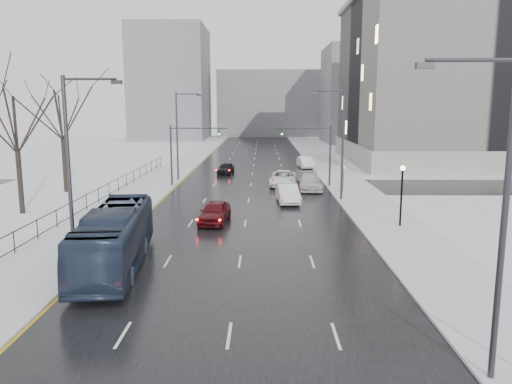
{
  "coord_description": "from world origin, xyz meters",
  "views": [
    {
      "loc": [
        1.22,
        -4.48,
        8.54
      ],
      "look_at": [
        0.8,
        30.29,
        2.5
      ],
      "focal_mm": 35.0,
      "sensor_mm": 36.0,
      "label": 1
    }
  ],
  "objects_px": {
    "streetlight_r_mid": "(340,139)",
    "streetlight_l_far": "(179,132)",
    "sedan_right_cross": "(283,178)",
    "mast_signal_left": "(181,148)",
    "tree_park_e": "(66,193)",
    "sedan_right_far": "(310,182)",
    "sedan_center_far": "(226,168)",
    "tree_park_d": "(23,215)",
    "sedan_center_near": "(215,212)",
    "sedan_right_distant": "(305,162)",
    "streetlight_r_near": "(498,206)",
    "mast_signal_right": "(320,148)",
    "sedan_right_near": "(288,193)",
    "no_uturn_sign": "(344,170)",
    "bus": "(115,238)",
    "streetlight_l_near": "(73,165)",
    "lamppost_r_mid": "(402,187)"
  },
  "relations": [
    {
      "from": "tree_park_d",
      "to": "sedan_center_near",
      "type": "xyz_separation_m",
      "value": [
        15.57,
        -2.85,
        0.85
      ]
    },
    {
      "from": "streetlight_l_near",
      "to": "lamppost_r_mid",
      "type": "bearing_deg",
      "value": 27.55
    },
    {
      "from": "streetlight_l_far",
      "to": "sedan_center_far",
      "type": "relative_size",
      "value": 2.36
    },
    {
      "from": "sedan_right_near",
      "to": "tree_park_e",
      "type": "bearing_deg",
      "value": 162.98
    },
    {
      "from": "bus",
      "to": "sedan_right_near",
      "type": "distance_m",
      "value": 20.61
    },
    {
      "from": "streetlight_r_mid",
      "to": "sedan_right_cross",
      "type": "xyz_separation_m",
      "value": [
        -4.67,
        8.37,
        -4.76
      ]
    },
    {
      "from": "tree_park_e",
      "to": "sedan_right_cross",
      "type": "relative_size",
      "value": 2.29
    },
    {
      "from": "tree_park_e",
      "to": "streetlight_r_near",
      "type": "relative_size",
      "value": 1.35
    },
    {
      "from": "lamppost_r_mid",
      "to": "no_uturn_sign",
      "type": "distance_m",
      "value": 14.13
    },
    {
      "from": "sedan_right_distant",
      "to": "sedan_center_far",
      "type": "bearing_deg",
      "value": -154.5
    },
    {
      "from": "sedan_right_near",
      "to": "sedan_center_far",
      "type": "height_order",
      "value": "sedan_right_near"
    },
    {
      "from": "mast_signal_left",
      "to": "sedan_right_far",
      "type": "distance_m",
      "value": 13.96
    },
    {
      "from": "mast_signal_right",
      "to": "streetlight_l_near",
      "type": "bearing_deg",
      "value": -118.96
    },
    {
      "from": "mast_signal_right",
      "to": "sedan_right_cross",
      "type": "bearing_deg",
      "value": 174.4
    },
    {
      "from": "sedan_right_distant",
      "to": "streetlight_r_mid",
      "type": "bearing_deg",
      "value": -93.23
    },
    {
      "from": "mast_signal_left",
      "to": "streetlight_r_mid",
      "type": "bearing_deg",
      "value": -27.31
    },
    {
      "from": "tree_park_e",
      "to": "sedan_right_far",
      "type": "xyz_separation_m",
      "value": [
        24.3,
        1.93,
        0.88
      ]
    },
    {
      "from": "sedan_right_far",
      "to": "sedan_center_near",
      "type": "bearing_deg",
      "value": -119.01
    },
    {
      "from": "streetlight_r_near",
      "to": "lamppost_r_mid",
      "type": "xyz_separation_m",
      "value": [
        2.83,
        20.0,
        -2.67
      ]
    },
    {
      "from": "tree_park_e",
      "to": "mast_signal_right",
      "type": "bearing_deg",
      "value": 8.9
    },
    {
      "from": "streetlight_r_near",
      "to": "mast_signal_right",
      "type": "distance_m",
      "value": 38.04
    },
    {
      "from": "streetlight_r_near",
      "to": "sedan_right_near",
      "type": "xyz_separation_m",
      "value": [
        -4.67,
        28.97,
        -4.75
      ]
    },
    {
      "from": "streetlight_r_near",
      "to": "mast_signal_right",
      "type": "height_order",
      "value": "streetlight_r_near"
    },
    {
      "from": "tree_park_d",
      "to": "sedan_right_cross",
      "type": "xyz_separation_m",
      "value": [
        21.3,
        14.37,
        0.86
      ]
    },
    {
      "from": "mast_signal_left",
      "to": "bus",
      "type": "distance_m",
      "value": 27.12
    },
    {
      "from": "streetlight_r_mid",
      "to": "mast_signal_left",
      "type": "relative_size",
      "value": 1.54
    },
    {
      "from": "sedan_right_distant",
      "to": "bus",
      "type": "bearing_deg",
      "value": -113.34
    },
    {
      "from": "lamppost_r_mid",
      "to": "bus",
      "type": "distance_m",
      "value": 19.78
    },
    {
      "from": "bus",
      "to": "sedan_right_cross",
      "type": "bearing_deg",
      "value": 63.83
    },
    {
      "from": "no_uturn_sign",
      "to": "streetlight_r_mid",
      "type": "bearing_deg",
      "value": -104.48
    },
    {
      "from": "bus",
      "to": "sedan_right_near",
      "type": "height_order",
      "value": "bus"
    },
    {
      "from": "sedan_center_far",
      "to": "sedan_right_cross",
      "type": "bearing_deg",
      "value": -46.45
    },
    {
      "from": "mast_signal_right",
      "to": "sedan_right_far",
      "type": "distance_m",
      "value": 4.02
    },
    {
      "from": "mast_signal_right",
      "to": "no_uturn_sign",
      "type": "relative_size",
      "value": 2.41
    },
    {
      "from": "streetlight_l_far",
      "to": "mast_signal_left",
      "type": "bearing_deg",
      "value": -78.13
    },
    {
      "from": "streetlight_l_far",
      "to": "sedan_right_near",
      "type": "height_order",
      "value": "streetlight_l_far"
    },
    {
      "from": "sedan_right_cross",
      "to": "sedan_right_far",
      "type": "bearing_deg",
      "value": -37.94
    },
    {
      "from": "tree_park_e",
      "to": "no_uturn_sign",
      "type": "bearing_deg",
      "value": 0.0
    },
    {
      "from": "sedan_center_near",
      "to": "mast_signal_left",
      "type": "bearing_deg",
      "value": 112.72
    },
    {
      "from": "streetlight_r_near",
      "to": "sedan_right_far",
      "type": "height_order",
      "value": "streetlight_r_near"
    },
    {
      "from": "sedan_center_near",
      "to": "sedan_right_cross",
      "type": "relative_size",
      "value": 0.8
    },
    {
      "from": "tree_park_d",
      "to": "streetlight_l_far",
      "type": "xyz_separation_m",
      "value": [
        9.63,
        18.0,
        5.62
      ]
    },
    {
      "from": "tree_park_d",
      "to": "sedan_right_cross",
      "type": "height_order",
      "value": "tree_park_d"
    },
    {
      "from": "streetlight_l_near",
      "to": "sedan_right_distant",
      "type": "xyz_separation_m",
      "value": [
        15.37,
        43.89,
        -4.76
      ]
    },
    {
      "from": "streetlight_l_far",
      "to": "tree_park_d",
      "type": "bearing_deg",
      "value": -118.15
    },
    {
      "from": "streetlight_r_mid",
      "to": "streetlight_l_far",
      "type": "xyz_separation_m",
      "value": [
        -16.33,
        12.0,
        0.0
      ]
    },
    {
      "from": "streetlight_l_near",
      "to": "lamppost_r_mid",
      "type": "xyz_separation_m",
      "value": [
        19.17,
        10.0,
        -2.67
      ]
    },
    {
      "from": "mast_signal_left",
      "to": "sedan_center_far",
      "type": "relative_size",
      "value": 1.54
    },
    {
      "from": "streetlight_r_mid",
      "to": "sedan_center_near",
      "type": "height_order",
      "value": "streetlight_r_mid"
    },
    {
      "from": "sedan_center_near",
      "to": "sedan_right_near",
      "type": "height_order",
      "value": "sedan_right_near"
    }
  ]
}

